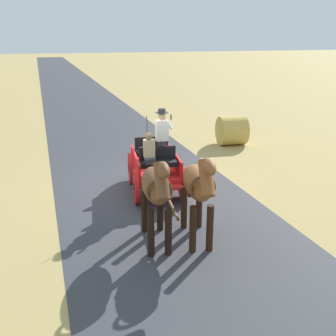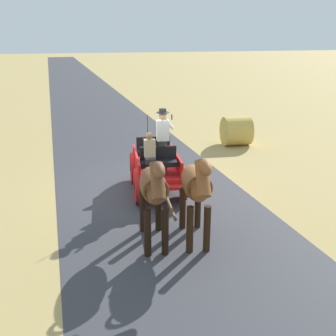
{
  "view_description": "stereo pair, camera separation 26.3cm",
  "coord_description": "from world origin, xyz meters",
  "px_view_note": "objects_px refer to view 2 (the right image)",
  "views": [
    {
      "loc": [
        2.77,
        10.5,
        4.36
      ],
      "look_at": [
        -0.2,
        1.48,
        1.1
      ],
      "focal_mm": 41.19,
      "sensor_mm": 36.0,
      "label": 1
    },
    {
      "loc": [
        2.52,
        10.58,
        4.36
      ],
      "look_at": [
        -0.2,
        1.48,
        1.1
      ],
      "focal_mm": 41.19,
      "sensor_mm": 36.0,
      "label": 2
    }
  ],
  "objects_px": {
    "horse_off_side": "(153,189)",
    "hay_bale": "(236,131)",
    "horse_drawn_carriage": "(157,165)",
    "horse_near_side": "(196,186)"
  },
  "relations": [
    {
      "from": "horse_off_side",
      "to": "hay_bale",
      "type": "distance_m",
      "value": 8.85
    },
    {
      "from": "horse_near_side",
      "to": "hay_bale",
      "type": "bearing_deg",
      "value": -122.33
    },
    {
      "from": "horse_near_side",
      "to": "horse_drawn_carriage",
      "type": "bearing_deg",
      "value": -89.14
    },
    {
      "from": "horse_drawn_carriage",
      "to": "horse_off_side",
      "type": "xyz_separation_m",
      "value": [
        0.86,
        2.94,
        0.51
      ]
    },
    {
      "from": "horse_off_side",
      "to": "hay_bale",
      "type": "relative_size",
      "value": 1.84
    },
    {
      "from": "horse_drawn_carriage",
      "to": "horse_off_side",
      "type": "distance_m",
      "value": 3.11
    },
    {
      "from": "horse_off_side",
      "to": "horse_drawn_carriage",
      "type": "bearing_deg",
      "value": -106.22
    },
    {
      "from": "horse_drawn_carriage",
      "to": "horse_off_side",
      "type": "height_order",
      "value": "horse_drawn_carriage"
    },
    {
      "from": "horse_drawn_carriage",
      "to": "hay_bale",
      "type": "relative_size",
      "value": 3.76
    },
    {
      "from": "horse_drawn_carriage",
      "to": "horse_near_side",
      "type": "relative_size",
      "value": 2.04
    }
  ]
}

